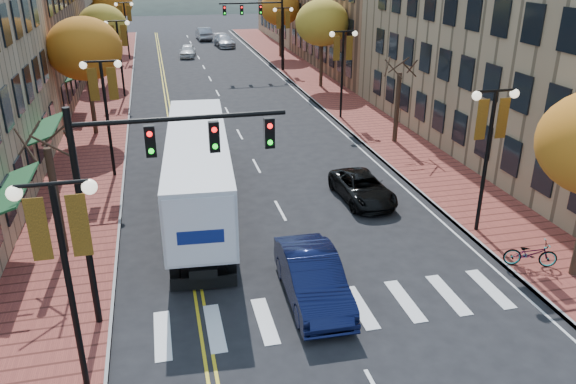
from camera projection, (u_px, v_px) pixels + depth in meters
ground at (355, 350)px, 16.55m from camera, size 200.00×200.00×0.00m
sidewalk_left at (105, 103)px, 43.69m from camera, size 4.00×85.00×0.15m
sidewalk_right at (326, 91)px, 47.53m from camera, size 4.00×85.00×0.15m
building_left_far at (43, 9)px, 65.67m from camera, size 12.00×26.00×9.50m
building_right_near at (574, 16)px, 31.87m from camera, size 15.00×28.00×15.00m
building_right_mid at (390, 16)px, 56.12m from camera, size 15.00×24.00×10.00m
tree_left_a at (57, 202)px, 20.91m from camera, size 0.28×0.28×4.20m
tree_left_b at (85, 49)px, 33.98m from camera, size 4.48×4.48×7.21m
tree_left_c at (103, 25)px, 48.45m from camera, size 4.16×4.16×6.69m
tree_left_d at (112, 2)px, 64.35m from camera, size 4.61×4.61×7.42m
tree_right_b at (397, 107)px, 33.69m from camera, size 0.28×0.28×4.20m
tree_right_c at (322, 23)px, 46.76m from camera, size 4.48×4.48×7.21m
tree_right_d at (280, 8)px, 61.15m from camera, size 4.35×4.35×7.00m
lamp_left_a at (63, 251)px, 13.27m from camera, size 1.96×0.36×6.05m
lamp_left_b at (105, 96)px, 27.59m from camera, size 1.96×0.36×6.05m
lamp_left_c at (119, 44)px, 43.70m from camera, size 1.96×0.36×6.05m
lamp_left_d at (125, 19)px, 59.81m from camera, size 1.96×0.36×6.05m
lamp_right_a at (490, 134)px, 21.83m from camera, size 1.96×0.36×6.05m
lamp_right_b at (343, 57)px, 37.95m from camera, size 1.96×0.36×6.05m
lamp_right_c at (283, 27)px, 54.06m from camera, size 1.96×0.36×6.05m
traffic_mast_near at (147, 174)px, 16.13m from camera, size 6.10×0.35×7.00m
traffic_mast_far at (263, 20)px, 53.38m from camera, size 6.10×0.34×7.00m
semi_truck at (198, 161)px, 25.03m from camera, size 3.59×15.39×3.81m
navy_sedan at (313, 278)px, 18.67m from camera, size 1.89×5.07×1.65m
black_suv at (362, 188)px, 26.34m from camera, size 2.24×4.56×1.25m
car_far_white at (188, 51)px, 63.14m from camera, size 2.18×4.26×1.39m
car_far_silver at (224, 41)px, 70.00m from camera, size 2.46×5.17×1.45m
car_far_oncoming at (204, 34)px, 75.81m from camera, size 1.97×5.01×1.62m
bicycle at (531, 254)px, 20.53m from camera, size 2.02×1.28×1.00m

